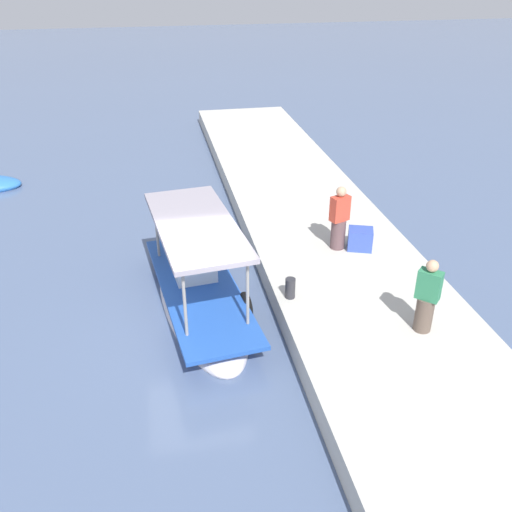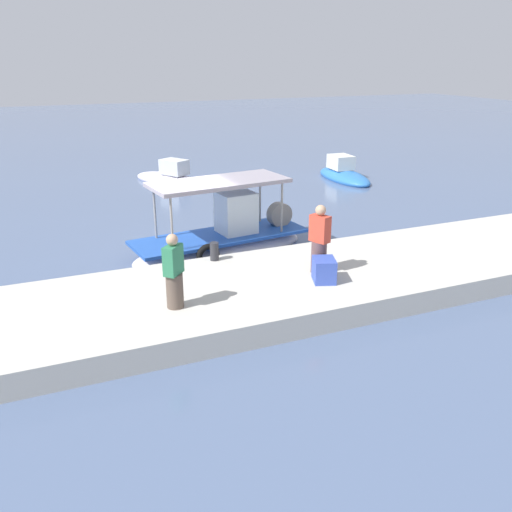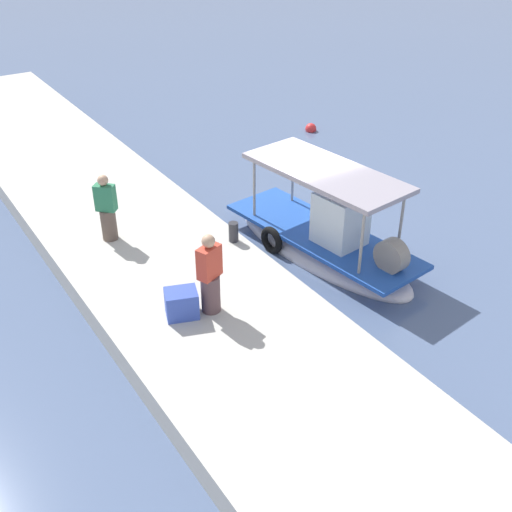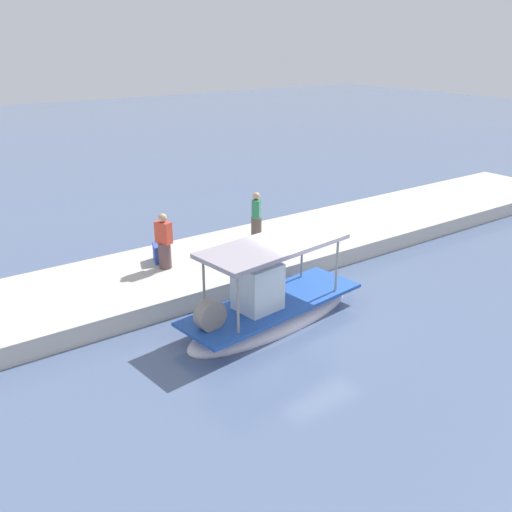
# 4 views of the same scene
# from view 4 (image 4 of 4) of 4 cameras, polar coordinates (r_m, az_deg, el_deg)

# --- Properties ---
(ground_plane) EXTENTS (120.00, 120.00, 0.00)m
(ground_plane) POSITION_cam_4_polar(r_m,az_deg,el_deg) (16.24, 5.23, -5.94)
(ground_plane) COLOR slate
(dock_quay) EXTENTS (36.00, 4.33, 0.58)m
(dock_quay) POSITION_cam_4_polar(r_m,az_deg,el_deg) (19.18, -2.85, -0.47)
(dock_quay) COLOR beige
(dock_quay) RESTS_ON ground_plane
(main_fishing_boat) EXTENTS (5.95, 2.46, 2.67)m
(main_fishing_boat) POSITION_cam_4_polar(r_m,az_deg,el_deg) (15.59, 1.44, -5.34)
(main_fishing_boat) COLOR silver
(main_fishing_boat) RESTS_ON ground_plane
(fisherman_near_bollard) EXTENTS (0.52, 0.57, 1.80)m
(fisherman_near_bollard) POSITION_cam_4_polar(r_m,az_deg,el_deg) (17.77, -9.33, 1.26)
(fisherman_near_bollard) COLOR brown
(fisherman_near_bollard) RESTS_ON dock_quay
(fisherman_by_crate) EXTENTS (0.54, 0.54, 1.71)m
(fisherman_by_crate) POSITION_cam_4_polar(r_m,az_deg,el_deg) (20.19, 0.04, 3.92)
(fisherman_by_crate) COLOR brown
(fisherman_by_crate) RESTS_ON dock_quay
(mooring_bollard) EXTENTS (0.24, 0.24, 0.50)m
(mooring_bollard) POSITION_cam_4_polar(r_m,az_deg,el_deg) (17.48, 0.02, -0.77)
(mooring_bollard) COLOR #2D2D33
(mooring_bollard) RESTS_ON dock_quay
(cargo_crate) EXTENTS (0.71, 0.79, 0.58)m
(cargo_crate) POSITION_cam_4_polar(r_m,az_deg,el_deg) (18.52, -9.57, 0.36)
(cargo_crate) COLOR #3852B6
(cargo_crate) RESTS_ON dock_quay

